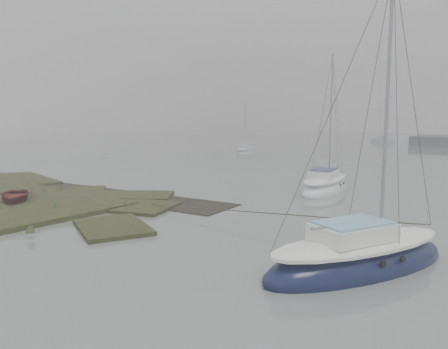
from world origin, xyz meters
TOP-DOWN VIEW (x-y plane):
  - ground at (0.00, 30.00)m, footprint 160.00×160.00m
  - sailboat_main at (9.84, 0.99)m, footprint 4.67×6.91m
  - sailboat_white at (3.32, 12.83)m, footprint 2.90×6.38m
  - sailboat_far_a at (-15.49, 31.26)m, footprint 3.41×4.89m
  - sailboat_far_c at (-9.35, 62.65)m, footprint 5.51×3.95m
  - dinghy at (-7.14, -0.52)m, footprint 3.39×3.19m

SIDE VIEW (x-z plane):
  - ground at x=0.00m, z-range 0.00..0.00m
  - sailboat_far_a at x=-15.49m, z-range -3.10..3.51m
  - sailboat_far_c at x=-9.35m, z-range -3.50..3.97m
  - sailboat_white at x=3.32m, z-range -4.07..4.61m
  - sailboat_main at x=9.84m, z-range -4.37..4.95m
  - dinghy at x=-7.14m, z-range 0.22..0.79m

